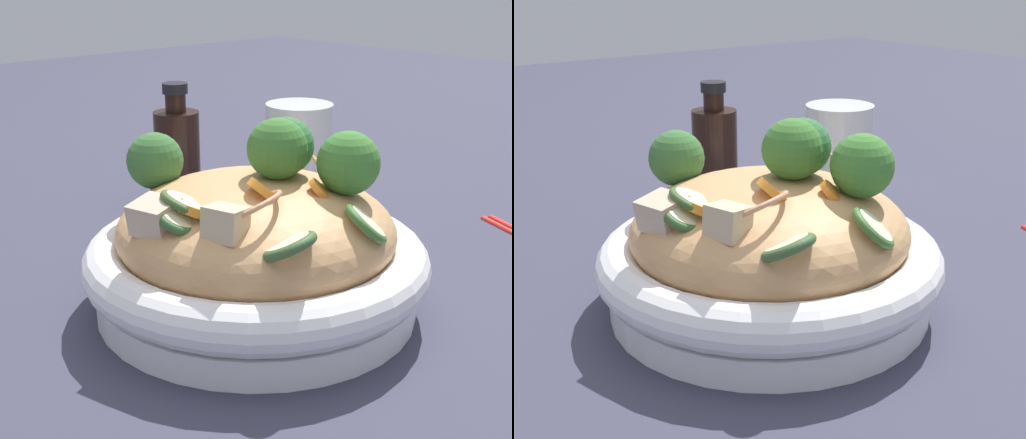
# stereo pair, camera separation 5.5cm
# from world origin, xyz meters

# --- Properties ---
(ground_plane) EXTENTS (3.00, 3.00, 0.00)m
(ground_plane) POSITION_xyz_m (0.00, 0.00, 0.00)
(ground_plane) COLOR #373649
(serving_bowl) EXTENTS (0.28, 0.28, 0.06)m
(serving_bowl) POSITION_xyz_m (0.00, 0.00, 0.03)
(serving_bowl) COLOR white
(serving_bowl) RESTS_ON ground_plane
(noodle_heap) EXTENTS (0.22, 0.22, 0.09)m
(noodle_heap) POSITION_xyz_m (-0.00, -0.00, 0.07)
(noodle_heap) COLOR tan
(noodle_heap) RESTS_ON serving_bowl
(broccoli_florets) EXTENTS (0.14, 0.20, 0.08)m
(broccoli_florets) POSITION_xyz_m (0.02, 0.01, 0.12)
(broccoli_florets) COLOR #8CB372
(broccoli_florets) RESTS_ON serving_bowl
(carrot_coins) EXTENTS (0.12, 0.06, 0.03)m
(carrot_coins) POSITION_xyz_m (-0.04, -0.03, 0.10)
(carrot_coins) COLOR orange
(carrot_coins) RESTS_ON serving_bowl
(zucchini_slices) EXTENTS (0.15, 0.14, 0.04)m
(zucchini_slices) POSITION_xyz_m (-0.04, -0.05, 0.09)
(zucchini_slices) COLOR beige
(zucchini_slices) RESTS_ON serving_bowl
(chicken_chunks) EXTENTS (0.06, 0.09, 0.03)m
(chicken_chunks) POSITION_xyz_m (-0.08, -0.01, 0.10)
(chicken_chunks) COLOR #C8B192
(chicken_chunks) RESTS_ON serving_bowl
(soy_sauce_bottle) EXTENTS (0.05, 0.05, 0.14)m
(soy_sauce_bottle) POSITION_xyz_m (0.10, 0.23, 0.06)
(soy_sauce_bottle) COLOR black
(soy_sauce_bottle) RESTS_ON ground_plane
(drinking_glass) EXTENTS (0.08, 0.08, 0.11)m
(drinking_glass) POSITION_xyz_m (0.23, 0.17, 0.06)
(drinking_glass) COLOR silver
(drinking_glass) RESTS_ON ground_plane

